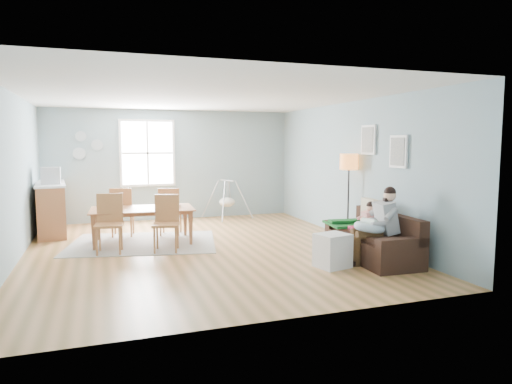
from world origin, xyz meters
name	(u,v)px	position (x,y,z in m)	size (l,w,h in m)	color
room	(202,112)	(0.00, 0.00, 2.42)	(8.40, 9.40, 3.90)	olive
window	(148,153)	(-0.60, 3.46, 1.65)	(1.32, 0.08, 1.62)	white
pictures	(383,145)	(2.97, -1.05, 1.85)	(0.05, 1.34, 0.74)	white
wall_plates	(86,146)	(-2.00, 3.47, 1.83)	(0.67, 0.02, 0.66)	#9CB2BB
sofa	(374,243)	(2.50, -1.57, 0.27)	(0.88, 1.90, 0.76)	black
green_throw	(352,224)	(2.46, -0.95, 0.48)	(0.86, 0.69, 0.04)	#135524
beige_pillow	(370,212)	(2.72, -1.09, 0.69)	(0.13, 0.46, 0.46)	#BDB291
father	(377,223)	(2.37, -1.83, 0.65)	(0.89, 0.46, 1.22)	gray
nursing_pillow	(369,227)	(2.23, -1.83, 0.58)	(0.48, 0.48, 0.13)	#ACC7D7
infant	(368,222)	(2.23, -1.80, 0.67)	(0.17, 0.35, 0.13)	white
toddler	(366,219)	(2.44, -1.40, 0.63)	(0.47, 0.27, 0.72)	silver
floor_lamp	(349,169)	(2.80, -0.21, 1.39)	(0.34, 0.34, 1.68)	black
storage_cube	(332,251)	(1.60, -1.81, 0.26)	(0.55, 0.51, 0.52)	silver
rug	(143,243)	(-0.98, 0.86, 0.01)	(2.67, 2.03, 0.01)	gray
dining_table	(143,226)	(-0.98, 0.86, 0.33)	(1.89, 1.06, 0.67)	brown
chair_sw	(109,219)	(-1.58, 0.31, 0.59)	(0.52, 0.52, 1.02)	#A46038
chair_se	(167,219)	(-0.63, 0.12, 0.57)	(0.54, 0.54, 0.99)	#A46038
chair_nw	(122,209)	(-1.32, 1.59, 0.58)	(0.53, 0.53, 1.00)	#A46038
chair_ne	(170,208)	(-0.38, 1.41, 0.57)	(0.56, 0.56, 0.99)	#A46038
counter	(51,208)	(-2.70, 2.50, 0.54)	(0.73, 1.95, 1.07)	brown
monitor	(51,176)	(-2.65, 2.14, 1.24)	(0.37, 0.35, 0.34)	#B7B7BC
baby_swing	(227,201)	(1.29, 3.10, 0.43)	(1.20, 1.21, 0.97)	#B7B7BC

